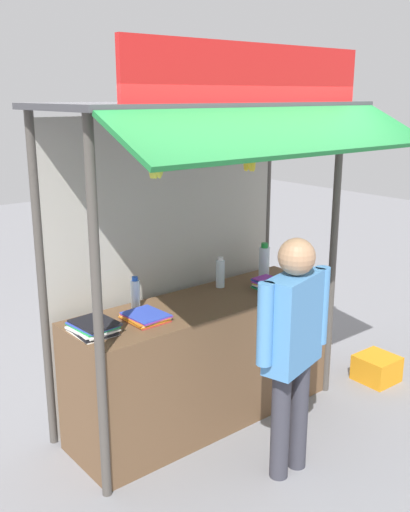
{
  "coord_description": "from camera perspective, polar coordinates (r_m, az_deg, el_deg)",
  "views": [
    {
      "loc": [
        -2.6,
        -3.16,
        2.45
      ],
      "look_at": [
        0.0,
        0.0,
        1.31
      ],
      "focal_mm": 40.93,
      "sensor_mm": 36.0,
      "label": 1
    }
  ],
  "objects": [
    {
      "name": "vendor_person",
      "position": [
        3.75,
        8.61,
        -7.84
      ],
      "size": [
        0.61,
        0.3,
        1.61
      ],
      "rotation": [
        0.0,
        0.0,
        0.25
      ],
      "color": "#383842",
      "rests_on": "ground"
    },
    {
      "name": "magazine_stack_mid_left",
      "position": [
        3.85,
        -10.87,
        -6.86
      ],
      "size": [
        0.27,
        0.32,
        0.08
      ],
      "color": "white",
      "rests_on": "stall_counter"
    },
    {
      "name": "banana_bunch_inner_right",
      "position": [
        3.82,
        4.41,
        9.35
      ],
      "size": [
        0.1,
        0.1,
        0.3
      ],
      "color": "#332D23"
    },
    {
      "name": "water_bottle_back_right",
      "position": [
        4.21,
        -6.83,
        -3.67
      ],
      "size": [
        0.07,
        0.07,
        0.24
      ],
      "color": "silver",
      "rests_on": "stall_counter"
    },
    {
      "name": "plastic_crate",
      "position": [
        5.46,
        16.42,
        -10.47
      ],
      "size": [
        0.33,
        0.33,
        0.23
      ],
      "primitive_type": "cube",
      "rotation": [
        0.0,
        0.0,
        -0.03
      ],
      "color": "orange",
      "rests_on": "ground"
    },
    {
      "name": "magazine_stack_far_left",
      "position": [
        4.63,
        6.29,
        -2.74
      ],
      "size": [
        0.21,
        0.25,
        0.09
      ],
      "color": "green",
      "rests_on": "stall_counter"
    },
    {
      "name": "water_bottle_right",
      "position": [
        4.64,
        1.5,
        -1.67
      ],
      "size": [
        0.07,
        0.07,
        0.25
      ],
      "color": "silver",
      "rests_on": "stall_counter"
    },
    {
      "name": "stall_counter",
      "position": [
        4.54,
        0.0,
        -10.16
      ],
      "size": [
        2.14,
        0.65,
        0.96
      ],
      "primitive_type": "cube",
      "color": "brown",
      "rests_on": "ground"
    },
    {
      "name": "water_bottle_rear_center",
      "position": [
        4.84,
        5.8,
        -0.64
      ],
      "size": [
        0.09,
        0.09,
        0.31
      ],
      "color": "silver",
      "rests_on": "stall_counter"
    },
    {
      "name": "magazine_stack_front_left",
      "position": [
        4.01,
        -5.86,
        -5.94
      ],
      "size": [
        0.27,
        0.31,
        0.05
      ],
      "color": "red",
      "rests_on": "stall_counter"
    },
    {
      "name": "stall_structure",
      "position": [
        4.25,
        -0.89,
        4.74
      ],
      "size": [
        2.34,
        1.49,
        2.75
      ],
      "color": "#4C4742",
      "rests_on": "ground"
    },
    {
      "name": "banana_bunch_rightmost",
      "position": [
        3.35,
        -4.85,
        8.95
      ],
      "size": [
        0.11,
        0.11,
        0.28
      ],
      "color": "#332D23"
    },
    {
      "name": "ground_plane",
      "position": [
        4.77,
        0.0,
        -15.38
      ],
      "size": [
        20.0,
        20.0,
        0.0
      ],
      "primitive_type": "plane",
      "color": "gray"
    }
  ]
}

